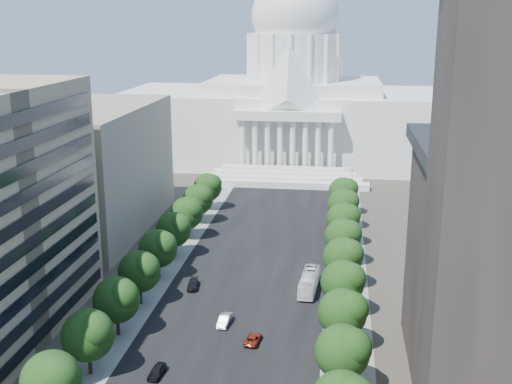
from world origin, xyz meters
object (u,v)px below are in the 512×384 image
at_px(car_dark_a, 157,371).
at_px(car_dark_b, 193,285).
at_px(car_silver, 225,320).
at_px(car_red, 253,339).
at_px(city_bus, 309,282).

xyz_separation_m(car_dark_a, car_dark_b, (-1.90, 31.25, -0.03)).
relative_size(car_silver, car_red, 1.03).
xyz_separation_m(car_dark_a, car_silver, (6.77, 17.17, 0.05)).
height_order(car_dark_b, city_bus, city_bus).
distance_m(car_silver, car_red, 7.94).
distance_m(car_silver, city_bus, 20.90).
distance_m(car_dark_a, car_dark_b, 31.31).
height_order(car_dark_a, car_red, car_dark_a).
relative_size(car_dark_a, car_dark_b, 0.89).
distance_m(car_silver, car_dark_b, 16.53).
relative_size(car_silver, car_dark_b, 0.98).
bearing_deg(car_silver, car_dark_a, -107.35).
bearing_deg(car_dark_a, car_red, 48.22).
xyz_separation_m(car_silver, city_bus, (13.37, 16.03, 0.89)).
bearing_deg(city_bus, car_dark_b, -170.65).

